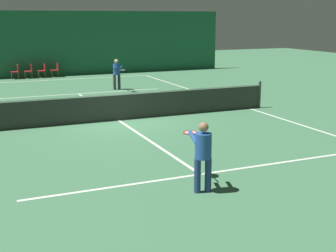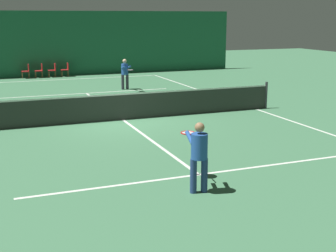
# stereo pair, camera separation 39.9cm
# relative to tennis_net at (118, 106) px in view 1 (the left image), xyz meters

# --- Properties ---
(ground_plane) EXTENTS (60.00, 60.00, 0.00)m
(ground_plane) POSITION_rel_tennis_net_xyz_m (0.00, 0.00, -0.51)
(ground_plane) COLOR #3D704C
(backdrop_curtain) EXTENTS (23.00, 0.12, 3.96)m
(backdrop_curtain) POSITION_rel_tennis_net_xyz_m (0.00, 13.83, 1.47)
(backdrop_curtain) COLOR #1E5B3D
(backdrop_curtain) RESTS_ON ground
(court_line_baseline_far) EXTENTS (11.00, 0.10, 0.00)m
(court_line_baseline_far) POSITION_rel_tennis_net_xyz_m (0.00, 11.90, -0.51)
(court_line_baseline_far) COLOR silver
(court_line_baseline_far) RESTS_ON ground
(court_line_service_far) EXTENTS (8.25, 0.10, 0.00)m
(court_line_service_far) POSITION_rel_tennis_net_xyz_m (0.00, 6.40, -0.51)
(court_line_service_far) COLOR silver
(court_line_service_far) RESTS_ON ground
(court_line_service_near) EXTENTS (8.25, 0.10, 0.00)m
(court_line_service_near) POSITION_rel_tennis_net_xyz_m (0.00, -6.40, -0.51)
(court_line_service_near) COLOR silver
(court_line_service_near) RESTS_ON ground
(court_line_sideline_right) EXTENTS (0.10, 23.80, 0.00)m
(court_line_sideline_right) POSITION_rel_tennis_net_xyz_m (5.50, 0.00, -0.51)
(court_line_sideline_right) COLOR silver
(court_line_sideline_right) RESTS_ON ground
(court_line_centre) EXTENTS (0.10, 12.80, 0.00)m
(court_line_centre) POSITION_rel_tennis_net_xyz_m (0.00, 0.00, -0.51)
(court_line_centre) COLOR silver
(court_line_centre) RESTS_ON ground
(tennis_net) EXTENTS (12.00, 0.10, 1.07)m
(tennis_net) POSITION_rel_tennis_net_xyz_m (0.00, 0.00, 0.00)
(tennis_net) COLOR #2D332D
(tennis_net) RESTS_ON ground
(player_near) EXTENTS (0.54, 1.32, 1.50)m
(player_near) POSITION_rel_tennis_net_xyz_m (-0.47, -7.37, 0.37)
(player_near) COLOR navy
(player_near) RESTS_ON ground
(player_far) EXTENTS (0.38, 1.29, 1.53)m
(player_far) POSITION_rel_tennis_net_xyz_m (2.10, 6.89, 0.38)
(player_far) COLOR #2D2D38
(player_far) RESTS_ON ground
(courtside_chair_0) EXTENTS (0.44, 0.44, 0.84)m
(courtside_chair_0) POSITION_rel_tennis_net_xyz_m (-2.15, 13.28, -0.03)
(courtside_chair_0) COLOR brown
(courtside_chair_0) RESTS_ON ground
(courtside_chair_1) EXTENTS (0.44, 0.44, 0.84)m
(courtside_chair_1) POSITION_rel_tennis_net_xyz_m (-1.38, 13.28, -0.03)
(courtside_chair_1) COLOR brown
(courtside_chair_1) RESTS_ON ground
(courtside_chair_2) EXTENTS (0.44, 0.44, 0.84)m
(courtside_chair_2) POSITION_rel_tennis_net_xyz_m (-0.60, 13.28, -0.03)
(courtside_chair_2) COLOR brown
(courtside_chair_2) RESTS_ON ground
(courtside_chair_3) EXTENTS (0.44, 0.44, 0.84)m
(courtside_chair_3) POSITION_rel_tennis_net_xyz_m (0.17, 13.28, -0.03)
(courtside_chair_3) COLOR brown
(courtside_chair_3) RESTS_ON ground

